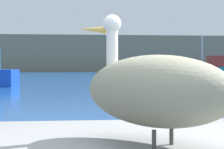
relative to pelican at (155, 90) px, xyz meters
name	(u,v)px	position (x,y,z in m)	size (l,w,h in m)	color
hillside_backdrop	(79,54)	(0.26, 73.68, 2.21)	(140.00, 13.36, 6.79)	#7F755B
pelican	(155,90)	(0.00, 0.00, 0.00)	(1.24, 1.29, 0.96)	gray
fishing_boat_teal	(217,70)	(13.61, 34.33, -0.37)	(5.19, 1.78, 4.29)	teal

